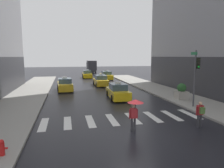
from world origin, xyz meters
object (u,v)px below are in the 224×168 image
(box_truck, at_px, (91,66))
(pedestrian_with_backpack, at_px, (200,112))
(traffic_light_pole, at_px, (196,71))
(pedestrian_with_umbrella, at_px, (135,106))
(taxi_second, at_px, (65,85))
(planter_near_corner, at_px, (181,92))
(taxi_lead, at_px, (118,92))
(taxi_fourth, at_px, (106,76))
(taxi_fifth, at_px, (87,75))
(fire_hydrant, at_px, (2,147))
(taxi_third, at_px, (101,81))

(box_truck, bearing_deg, pedestrian_with_backpack, -88.28)
(traffic_light_pole, bearing_deg, pedestrian_with_umbrella, -149.26)
(taxi_second, bearing_deg, planter_near_corner, -37.42)
(taxi_lead, xyz_separation_m, pedestrian_with_umbrella, (-1.41, -9.44, 0.79))
(taxi_fourth, xyz_separation_m, pedestrian_with_backpack, (0.43, -27.83, 0.25))
(box_truck, bearing_deg, taxi_fourth, -86.90)
(taxi_fifth, bearing_deg, fire_hydrant, -102.24)
(taxi_lead, bearing_deg, taxi_third, 90.76)
(taxi_fifth, bearing_deg, traffic_light_pole, -76.50)
(taxi_lead, relative_size, planter_near_corner, 2.87)
(traffic_light_pole, xyz_separation_m, taxi_second, (-10.96, 11.90, -2.53))
(taxi_fourth, bearing_deg, box_truck, 93.10)
(pedestrian_with_umbrella, xyz_separation_m, fire_hydrant, (-6.73, -1.82, -1.01))
(taxi_lead, height_order, box_truck, box_truck)
(box_truck, relative_size, pedestrian_with_umbrella, 3.90)
(pedestrian_with_umbrella, bearing_deg, planter_near_corner, 43.55)
(taxi_second, xyz_separation_m, pedestrian_with_umbrella, (4.08, -15.99, 0.79))
(taxi_fourth, bearing_deg, taxi_fifth, 133.74)
(taxi_fourth, bearing_deg, taxi_third, -107.25)
(box_truck, bearing_deg, pedestrian_with_umbrella, -93.74)
(taxi_third, bearing_deg, taxi_second, -147.03)
(taxi_lead, bearing_deg, fire_hydrant, -125.86)
(taxi_lead, bearing_deg, traffic_light_pole, -44.34)
(taxi_second, relative_size, fire_hydrant, 6.42)
(taxi_second, xyz_separation_m, pedestrian_with_backpack, (8.30, -16.28, 0.25))
(taxi_fourth, xyz_separation_m, planter_near_corner, (3.72, -20.41, 0.15))
(traffic_light_pole, xyz_separation_m, taxi_fifth, (-6.47, 26.98, -2.53))
(traffic_light_pole, relative_size, pedestrian_with_backpack, 2.91)
(taxi_lead, distance_m, pedestrian_with_backpack, 10.12)
(pedestrian_with_umbrella, xyz_separation_m, pedestrian_with_backpack, (4.22, -0.29, -0.54))
(traffic_light_pole, height_order, taxi_second, traffic_light_pole)
(taxi_third, xyz_separation_m, pedestrian_with_umbrella, (-1.28, -19.46, 0.79))
(taxi_lead, relative_size, taxi_fourth, 1.00)
(traffic_light_pole, distance_m, pedestrian_with_backpack, 5.61)
(taxi_third, distance_m, planter_near_corner, 13.82)
(taxi_fourth, relative_size, taxi_fifth, 0.99)
(taxi_lead, bearing_deg, taxi_fifth, 92.66)
(taxi_second, height_order, pedestrian_with_umbrella, pedestrian_with_umbrella)
(taxi_second, height_order, taxi_third, same)
(taxi_fifth, height_order, pedestrian_with_umbrella, pedestrian_with_umbrella)
(taxi_third, distance_m, box_truck, 24.79)
(pedestrian_with_backpack, distance_m, fire_hydrant, 11.06)
(traffic_light_pole, distance_m, taxi_lead, 8.06)
(taxi_second, xyz_separation_m, taxi_third, (5.36, 3.47, 0.00))
(pedestrian_with_backpack, bearing_deg, taxi_second, 117.00)
(taxi_third, xyz_separation_m, taxi_fourth, (2.51, 8.07, 0.00))
(planter_near_corner, bearing_deg, pedestrian_with_umbrella, -136.45)
(pedestrian_with_umbrella, distance_m, planter_near_corner, 10.37)
(traffic_light_pole, bearing_deg, taxi_second, 132.65)
(taxi_lead, height_order, pedestrian_with_backpack, taxi_lead)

